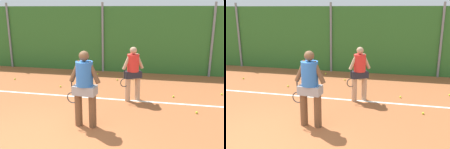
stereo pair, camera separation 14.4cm
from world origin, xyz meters
The scene contains 16 objects.
ground_plane centered at (0.00, 2.05, 0.00)m, with size 27.31×27.31×0.00m, color #A85B33.
hedge_fence_backdrop centered at (0.00, 6.95, 1.48)m, with size 16.38×0.25×2.97m, color #33702D.
fence_post_left centered at (-4.73, 6.78, 1.57)m, with size 0.10×0.10×3.13m, color gray.
fence_post_center centered at (0.00, 6.78, 1.57)m, with size 0.10×0.10×3.13m, color gray.
fence_post_right centered at (4.73, 6.78, 1.57)m, with size 0.10×0.10×3.13m, color gray.
court_baseline_paint centered at (0.00, 3.18, 0.00)m, with size 11.97×0.10×0.01m, color white.
player_foreground_near centered at (0.91, 1.16, 1.07)m, with size 0.87×0.41×1.91m.
player_midcourt centered at (1.83, 3.22, 0.97)m, with size 0.69×0.52×1.73m.
tennis_ball_0 centered at (3.74, 2.52, 0.03)m, with size 0.07×0.07×0.07m, color #CCDB33.
tennis_ball_2 centered at (3.14, 3.74, 0.03)m, with size 0.07×0.07×0.07m, color #CCDB33.
tennis_ball_3 centered at (-0.10, 6.14, 0.03)m, with size 0.07×0.07×0.07m, color #CCDB33.
tennis_ball_4 centered at (4.76, 4.31, 0.03)m, with size 0.07×0.07×0.07m, color #CCDB33.
tennis_ball_5 centered at (-0.98, 4.04, 0.03)m, with size 0.07×0.07×0.07m, color #CCDB33.
tennis_ball_6 centered at (-3.24, 4.63, 0.03)m, with size 0.07×0.07×0.07m, color #CCDB33.
tennis_ball_7 centered at (0.13, 2.62, 0.03)m, with size 0.07×0.07×0.07m, color #CCDB33.
tennis_ball_8 centered at (0.94, 5.37, 0.03)m, with size 0.07×0.07×0.07m, color #CCDB33.
Camera 2 is at (2.86, -4.31, 2.86)m, focal length 40.12 mm.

